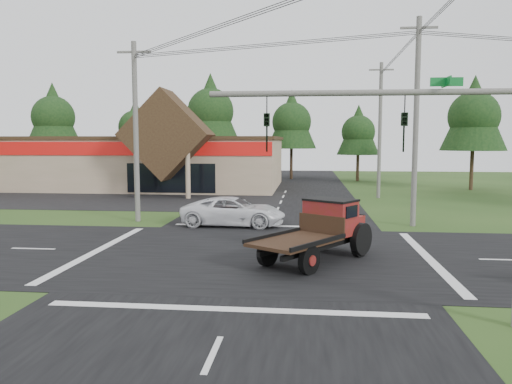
# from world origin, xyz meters

# --- Properties ---
(ground) EXTENTS (120.00, 120.00, 0.00)m
(ground) POSITION_xyz_m (0.00, 0.00, 0.00)
(ground) COLOR #233F16
(ground) RESTS_ON ground
(road_ns) EXTENTS (12.00, 120.00, 0.02)m
(road_ns) POSITION_xyz_m (0.00, 0.00, 0.01)
(road_ns) COLOR black
(road_ns) RESTS_ON ground
(road_ew) EXTENTS (120.00, 12.00, 0.02)m
(road_ew) POSITION_xyz_m (0.00, 0.00, 0.01)
(road_ew) COLOR black
(road_ew) RESTS_ON ground
(parking_apron) EXTENTS (28.00, 14.00, 0.02)m
(parking_apron) POSITION_xyz_m (-14.00, 19.00, 0.01)
(parking_apron) COLOR black
(parking_apron) RESTS_ON ground
(cvs_building) EXTENTS (30.40, 18.20, 9.19)m
(cvs_building) POSITION_xyz_m (-15.70, 29.57, 2.78)
(cvs_building) COLOR #9A8668
(cvs_building) RESTS_ON ground
(traffic_signal_mast) EXTENTS (8.12, 0.24, 7.00)m
(traffic_signal_mast) POSITION_xyz_m (5.82, -7.50, 4.43)
(traffic_signal_mast) COLOR #595651
(traffic_signal_mast) RESTS_ON ground
(utility_pole_nw) EXTENTS (2.00, 0.30, 10.50)m
(utility_pole_nw) POSITION_xyz_m (-8.00, 8.00, 5.39)
(utility_pole_nw) COLOR #595651
(utility_pole_nw) RESTS_ON ground
(utility_pole_ne) EXTENTS (2.00, 0.30, 11.50)m
(utility_pole_ne) POSITION_xyz_m (8.00, 8.00, 5.89)
(utility_pole_ne) COLOR #595651
(utility_pole_ne) RESTS_ON ground
(utility_pole_n) EXTENTS (2.00, 0.30, 11.20)m
(utility_pole_n) POSITION_xyz_m (8.00, 22.00, 5.74)
(utility_pole_n) COLOR #595651
(utility_pole_n) RESTS_ON ground
(tree_row_a) EXTENTS (6.72, 6.72, 12.12)m
(tree_row_a) POSITION_xyz_m (-30.00, 40.00, 8.05)
(tree_row_a) COLOR #332316
(tree_row_a) RESTS_ON ground
(tree_row_b) EXTENTS (5.60, 5.60, 10.10)m
(tree_row_b) POSITION_xyz_m (-20.00, 42.00, 6.70)
(tree_row_b) COLOR #332316
(tree_row_b) RESTS_ON ground
(tree_row_c) EXTENTS (7.28, 7.28, 13.13)m
(tree_row_c) POSITION_xyz_m (-10.00, 41.00, 8.72)
(tree_row_c) COLOR #332316
(tree_row_c) RESTS_ON ground
(tree_row_d) EXTENTS (6.16, 6.16, 11.11)m
(tree_row_d) POSITION_xyz_m (0.00, 42.00, 7.38)
(tree_row_d) COLOR #332316
(tree_row_d) RESTS_ON ground
(tree_row_e) EXTENTS (5.04, 5.04, 9.09)m
(tree_row_e) POSITION_xyz_m (8.00, 40.00, 6.03)
(tree_row_e) COLOR #332316
(tree_row_e) RESTS_ON ground
(tree_side_ne) EXTENTS (6.16, 6.16, 11.11)m
(tree_side_ne) POSITION_xyz_m (18.00, 30.00, 7.38)
(tree_side_ne) COLOR #332316
(tree_side_ne) RESTS_ON ground
(antique_flatbed_truck) EXTENTS (5.21, 6.11, 2.46)m
(antique_flatbed_truck) POSITION_xyz_m (2.35, -1.03, 1.23)
(antique_flatbed_truck) COLOR #601E0D
(antique_flatbed_truck) RESTS_ON ground
(white_pickup) EXTENTS (5.93, 2.91, 1.62)m
(white_pickup) POSITION_xyz_m (-2.09, 7.09, 0.81)
(white_pickup) COLOR silver
(white_pickup) RESTS_ON ground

